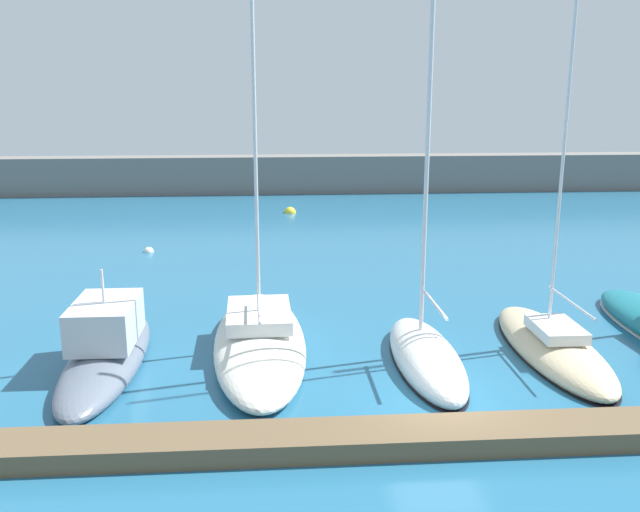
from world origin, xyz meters
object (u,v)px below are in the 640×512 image
(mooring_buoy_yellow, at_px, (290,213))
(sailboat_white_fifth, at_px, (426,356))
(sailboat_ivory_fourth, at_px, (260,339))
(mooring_buoy_white, at_px, (149,252))
(motorboat_slate_third, at_px, (107,348))
(sailboat_sand_sixth, at_px, (552,346))

(mooring_buoy_yellow, bearing_deg, sailboat_white_fifth, -82.68)
(sailboat_ivory_fourth, xyz_separation_m, mooring_buoy_white, (-6.08, 14.39, -0.39))
(sailboat_ivory_fourth, bearing_deg, motorboat_slate_third, 99.17)
(sailboat_ivory_fourth, xyz_separation_m, mooring_buoy_yellow, (1.76, 25.39, -0.39))
(sailboat_ivory_fourth, xyz_separation_m, sailboat_white_fifth, (5.23, -1.64, -0.08))
(motorboat_slate_third, height_order, sailboat_ivory_fourth, sailboat_ivory_fourth)
(sailboat_sand_sixth, relative_size, mooring_buoy_yellow, 19.93)
(sailboat_ivory_fourth, distance_m, sailboat_white_fifth, 5.48)
(sailboat_white_fifth, bearing_deg, mooring_buoy_yellow, 6.63)
(sailboat_white_fifth, relative_size, sailboat_sand_sixth, 0.79)
(sailboat_ivory_fourth, bearing_deg, mooring_buoy_white, 21.38)
(sailboat_ivory_fourth, distance_m, mooring_buoy_yellow, 25.45)
(sailboat_white_fifth, xyz_separation_m, mooring_buoy_white, (-11.31, 16.03, -0.31))
(motorboat_slate_third, height_order, sailboat_sand_sixth, sailboat_sand_sixth)
(motorboat_slate_third, distance_m, mooring_buoy_yellow, 27.09)
(sailboat_ivory_fourth, height_order, mooring_buoy_yellow, sailboat_ivory_fourth)
(sailboat_white_fifth, distance_m, mooring_buoy_white, 19.62)
(sailboat_white_fifth, height_order, mooring_buoy_white, sailboat_white_fifth)
(motorboat_slate_third, distance_m, sailboat_ivory_fourth, 4.84)
(sailboat_white_fifth, relative_size, mooring_buoy_white, 24.06)
(motorboat_slate_third, xyz_separation_m, mooring_buoy_yellow, (6.51, 26.29, -0.56))
(sailboat_white_fifth, relative_size, mooring_buoy_yellow, 15.68)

